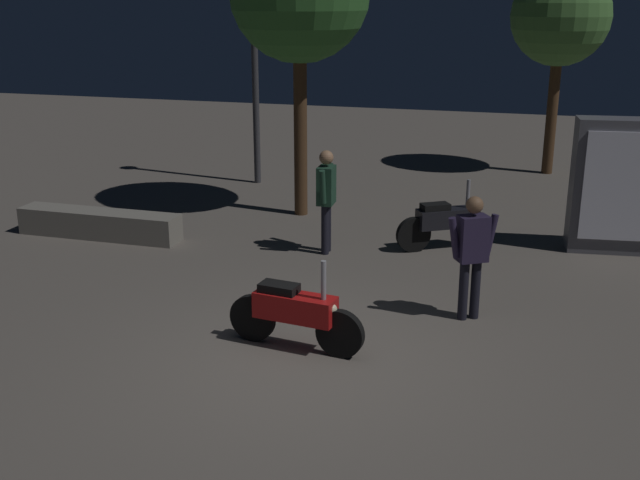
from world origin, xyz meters
The scene contains 9 objects.
ground_plane centered at (0.00, 0.00, 0.00)m, with size 40.00×40.00×0.00m, color #605951.
motorcycle_red_foreground centered at (-0.24, 0.37, 0.44)m, with size 1.66×0.42×1.11m.
motorcycle_black_parked_left centered at (0.92, 4.51, 0.44)m, with size 1.46×0.96×1.11m.
person_rider_beside centered at (-0.85, 3.79, 0.97)m, with size 0.26×0.66×1.63m.
person_bystander_far centered at (1.57, 1.79, 0.93)m, with size 0.61×0.42×1.58m.
streetlamp_near centered at (-3.58, 7.96, 3.02)m, with size 0.36×0.36×4.72m.
tree_left_bg centered at (2.42, 10.69, 3.42)m, with size 2.13×2.13×4.51m.
kiosk_billboard centered at (3.57, 5.16, 1.05)m, with size 1.65×0.71×2.10m.
planter_wall_low centered at (-4.72, 3.51, 0.23)m, with size 2.82×0.50×0.45m.
Camera 1 is at (2.31, -7.29, 3.87)m, focal length 43.25 mm.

